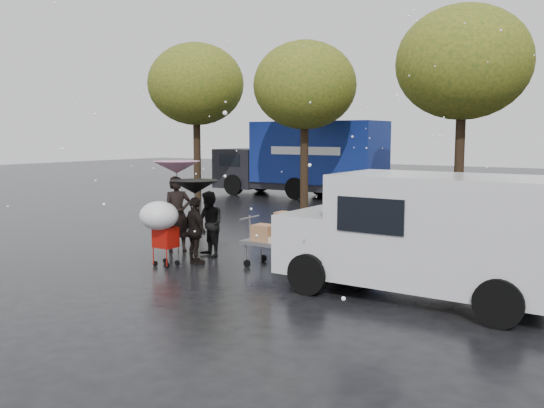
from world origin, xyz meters
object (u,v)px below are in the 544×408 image
Objects in this scene: white_van at (425,233)px; person_pink at (177,214)px; shopping_cart at (160,219)px; vendor_cart at (281,235)px; blue_truck at (303,159)px; yellow_taxi at (476,194)px; person_black at (195,231)px.

person_pink is at bearing 174.02° from white_van.
vendor_cart is at bearing 31.31° from shopping_cart.
person_pink is 0.23× the size of blue_truck.
yellow_taxi is at bearing -8.09° from blue_truck.
person_black is at bearing -158.86° from vendor_cart.
yellow_taxi is (8.20, -1.16, -1.08)m from blue_truck.
person_pink is 1.28× the size of shopping_cart.
white_van is (3.34, -0.50, 0.43)m from vendor_cart.
person_black is 5.18m from white_van.
vendor_cart is at bearing 151.75° from yellow_taxi.
yellow_taxi is (4.36, 11.53, -0.26)m from person_pink.
white_van is (5.16, 0.20, 0.40)m from person_black.
blue_truck is (-4.75, 14.24, 0.69)m from shopping_cart.
person_pink is 0.47× the size of yellow_taxi.
vendor_cart is (3.16, -0.18, -0.21)m from person_pink.
white_van is (6.50, -0.68, 0.22)m from person_pink.
shopping_cart is 0.37× the size of yellow_taxi.
vendor_cart is 14.69m from blue_truck.
white_van is 12.41m from yellow_taxi.
shopping_cart is 15.03m from blue_truck.
person_black reaches higher than vendor_cart.
white_van reaches higher than yellow_taxi.
shopping_cart reaches higher than vendor_cart.
yellow_taxi is (-2.14, 12.21, -0.48)m from white_van.
vendor_cart is 2.65m from shopping_cart.
person_pink reaches higher than shopping_cart.
white_van is at bearing -59.21° from person_pink.
white_van reaches higher than shopping_cart.
person_black is 14.57m from blue_truck.
person_black is 0.85m from shopping_cart.
shopping_cart is at bearing 142.83° from yellow_taxi.
person_pink is 6.54m from white_van.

